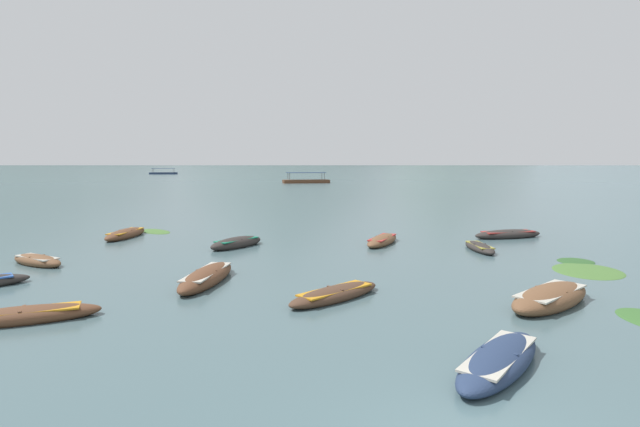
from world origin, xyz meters
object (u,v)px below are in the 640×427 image
Objects in this scene: rowboat_7 at (207,277)px; rowboat_9 at (480,247)px; rowboat_5 at (335,294)px; rowboat_8 at (499,361)px; rowboat_10 at (508,234)px; ferry_1 at (306,181)px; rowboat_1 at (22,316)px; rowboat_6 at (382,240)px; rowboat_2 at (550,298)px; rowboat_3 at (126,234)px; rowboat_12 at (37,261)px; rowboat_0 at (237,243)px; ferry_0 at (163,173)px.

rowboat_7 is 13.86m from rowboat_9.
rowboat_7 reaches higher than rowboat_5.
rowboat_8 is at bearing -42.16° from rowboat_7.
ferry_1 is (-15.12, 78.09, 0.26)m from rowboat_10.
rowboat_7 is at bearing 47.81° from rowboat_1.
rowboat_8 is at bearing -87.78° from rowboat_6.
rowboat_3 is (-18.86, 13.38, -0.03)m from rowboat_2.
rowboat_2 is 1.25× the size of rowboat_12.
rowboat_7 is at bearing 166.98° from rowboat_2.
rowboat_9 is at bearing 34.50° from rowboat_1.
rowboat_2 is 5.73m from rowboat_8.
rowboat_2 is 9.34m from rowboat_9.
rowboat_0 is at bearing 175.96° from rowboat_9.
rowboat_0 is 175.85m from ferry_0.
rowboat_0 is at bearing -90.23° from ferry_1.
rowboat_12 is (-15.61, -5.57, -0.01)m from rowboat_6.
rowboat_7 reaches higher than rowboat_3.
rowboat_3 is 23.87m from rowboat_8.
rowboat_2 reaches higher than rowboat_6.
rowboat_6 is at bearing 157.14° from rowboat_9.
rowboat_2 is (11.66, -10.18, 0.02)m from rowboat_0.
rowboat_9 is at bearing 10.06° from rowboat_12.
rowboat_8 is at bearing -69.27° from ferry_0.
ferry_1 is at bearing 97.05° from rowboat_2.
rowboat_7 is at bearing -70.82° from ferry_0.
ferry_0 reaches higher than rowboat_5.
rowboat_3 is 15.11m from rowboat_6.
rowboat_8 is 1.17× the size of rowboat_12.
ferry_1 is at bearing 94.78° from rowboat_8.
ferry_1 reaches higher than rowboat_7.
rowboat_8 is at bearing -106.15° from rowboat_9.
rowboat_0 is 1.09× the size of rowboat_12.
rowboat_8 is 14.58m from rowboat_9.
ferry_0 is (-56.11, 177.34, 0.28)m from rowboat_1.
rowboat_2 is at bearing -105.65° from rowboat_10.
rowboat_3 reaches higher than rowboat_12.
rowboat_1 is 1.01× the size of rowboat_2.
rowboat_5 is (8.71, 2.36, -0.01)m from rowboat_1.
rowboat_8 is 19.28m from rowboat_12.
rowboat_1 is (-3.72, -11.98, -0.04)m from rowboat_0.
rowboat_6 is at bearing 8.00° from rowboat_0.
ferry_0 reaches higher than rowboat_6.
rowboat_10 is at bearing -79.04° from ferry_1.
rowboat_12 is (-23.29, -7.81, -0.02)m from rowboat_10.
rowboat_7 is at bearing -90.02° from ferry_1.
rowboat_6 is 8.00m from rowboat_10.
ferry_1 is at bearing 92.93° from rowboat_5.
rowboat_10 is (15.45, 3.34, -0.02)m from rowboat_0.
rowboat_6 is at bearing -67.63° from ferry_0.
rowboat_6 is 177.63m from ferry_0.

